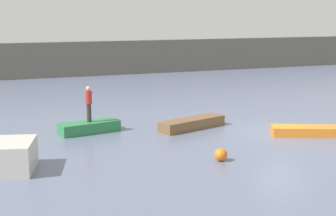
{
  "coord_description": "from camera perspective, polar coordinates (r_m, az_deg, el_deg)",
  "views": [
    {
      "loc": [
        -13.48,
        -19.34,
        5.69
      ],
      "look_at": [
        -4.48,
        3.51,
        0.92
      ],
      "focal_mm": 52.26,
      "sensor_mm": 36.0,
      "label": 1
    }
  ],
  "objects": [
    {
      "name": "ground_plane",
      "position": [
        24.25,
        13.01,
        -2.87
      ],
      "size": [
        120.0,
        120.0,
        0.0
      ],
      "primitive_type": "plane",
      "color": "slate"
    },
    {
      "name": "embankment_wall",
      "position": [
        46.98,
        -4.76,
        5.93
      ],
      "size": [
        80.0,
        1.2,
        3.17
      ],
      "primitive_type": "cube",
      "color": "#666056",
      "rests_on": "ground_plane"
    },
    {
      "name": "rowboat_green",
      "position": [
        23.97,
        -9.15,
        -2.23
      ],
      "size": [
        3.03,
        1.47,
        0.54
      ],
      "primitive_type": "cube",
      "rotation": [
        0.0,
        0.0,
        0.17
      ],
      "color": "#2D7F47",
      "rests_on": "ground_plane"
    },
    {
      "name": "rowboat_brown",
      "position": [
        24.55,
        2.84,
        -1.82
      ],
      "size": [
        3.79,
        2.02,
        0.51
      ],
      "primitive_type": "cube",
      "rotation": [
        0.0,
        0.0,
        0.31
      ],
      "color": "brown",
      "rests_on": "ground_plane"
    },
    {
      "name": "rowboat_orange",
      "position": [
        24.12,
        16.38,
        -2.59
      ],
      "size": [
        3.79,
        2.43,
        0.43
      ],
      "primitive_type": "cube",
      "rotation": [
        0.0,
        0.0,
        -0.42
      ],
      "color": "orange",
      "rests_on": "ground_plane"
    },
    {
      "name": "person_red_shirt",
      "position": [
        23.72,
        -9.24,
        0.68
      ],
      "size": [
        0.32,
        0.32,
        1.74
      ],
      "color": "#38332D",
      "rests_on": "rowboat_green"
    },
    {
      "name": "mooring_buoy",
      "position": [
        19.31,
        6.18,
        -5.42
      ],
      "size": [
        0.51,
        0.51,
        0.51
      ],
      "primitive_type": "sphere",
      "color": "orange",
      "rests_on": "ground_plane"
    }
  ]
}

